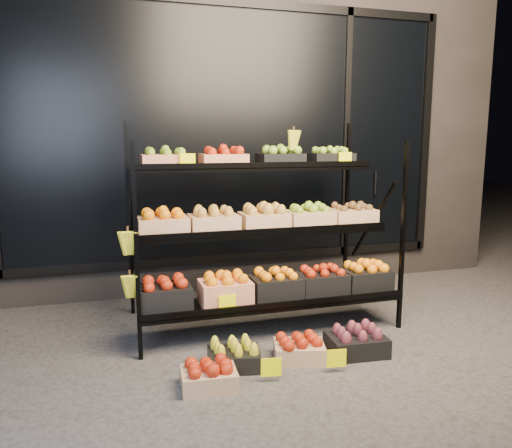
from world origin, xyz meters
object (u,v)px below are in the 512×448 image
object	(u,v)px
floor_crate_midleft	(233,356)
floor_crate_midright	(299,348)
display_rack	(263,230)
floor_crate_left	(209,375)

from	to	relation	value
floor_crate_midleft	floor_crate_midright	distance (m)	0.47
display_rack	floor_crate_midright	xyz separation A→B (m)	(0.03, -0.74, -0.70)
floor_crate_midleft	floor_crate_midright	world-z (taller)	floor_crate_midleft
display_rack	floor_crate_midright	world-z (taller)	display_rack
floor_crate_left	floor_crate_midright	world-z (taller)	floor_crate_midright
floor_crate_midleft	floor_crate_left	bearing A→B (deg)	-122.69
floor_crate_midleft	floor_crate_midright	xyz separation A→B (m)	(0.47, -0.01, -0.00)
floor_crate_midright	floor_crate_midleft	bearing A→B (deg)	-166.13
display_rack	floor_crate_midleft	bearing A→B (deg)	-120.59
display_rack	floor_crate_left	distance (m)	1.35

